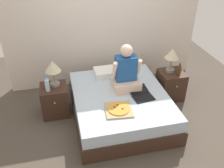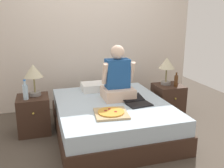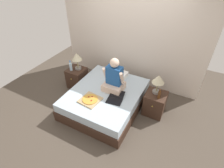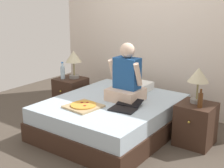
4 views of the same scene
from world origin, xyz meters
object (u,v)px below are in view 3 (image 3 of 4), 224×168
object	(u,v)px
nightstand_right	(155,103)
pizza_box	(90,100)
person_seated	(114,79)
beer_bottle	(159,94)
lamp_on_right_nightstand	(158,80)
bed	(106,99)
water_bottle	(71,67)
laptop	(115,99)
lamp_on_left_nightstand	(77,58)
nightstand_left	(77,78)

from	to	relation	value
nightstand_right	pizza_box	distance (m)	1.44
nightstand_right	pizza_box	bearing A→B (deg)	-147.97
person_seated	pizza_box	bearing A→B (deg)	-114.89
nightstand_right	beer_bottle	bearing A→B (deg)	-54.99
beer_bottle	lamp_on_right_nightstand	bearing A→B (deg)	123.69
bed	beer_bottle	xyz separation A→B (m)	(1.14, 0.23, 0.41)
water_bottle	person_seated	world-z (taller)	person_seated
beer_bottle	laptop	distance (m)	0.92
laptop	beer_bottle	bearing A→B (deg)	24.69
lamp_on_left_nightstand	nightstand_right	bearing A→B (deg)	-1.37
water_bottle	lamp_on_right_nightstand	bearing A→B (deg)	3.66
lamp_on_right_nightstand	lamp_on_left_nightstand	bearing A→B (deg)	180.00
nightstand_left	water_bottle	size ratio (longest dim) A/B	1.95
nightstand_left	water_bottle	xyz separation A→B (m)	(-0.08, -0.09, 0.38)
bed	lamp_on_right_nightstand	size ratio (longest dim) A/B	4.10
lamp_on_right_nightstand	person_seated	xyz separation A→B (m)	(-0.91, -0.23, -0.12)
person_seated	pizza_box	size ratio (longest dim) A/B	1.78
beer_bottle	laptop	bearing A→B (deg)	-155.31
laptop	nightstand_right	bearing A→B (deg)	32.42
nightstand_left	person_seated	world-z (taller)	person_seated
lamp_on_left_nightstand	water_bottle	size ratio (longest dim) A/B	1.63
water_bottle	nightstand_right	world-z (taller)	water_bottle
water_bottle	person_seated	size ratio (longest dim) A/B	0.35
lamp_on_right_nightstand	bed	bearing A→B (deg)	-159.79
bed	water_bottle	world-z (taller)	water_bottle
bed	lamp_on_left_nightstand	xyz separation A→B (m)	(-1.03, 0.38, 0.64)
nightstand_left	person_seated	bearing A→B (deg)	-8.29
person_seated	pizza_box	xyz separation A→B (m)	(-0.27, -0.58, -0.27)
nightstand_left	laptop	bearing A→B (deg)	-19.04
bed	beer_bottle	size ratio (longest dim) A/B	8.03
lamp_on_right_nightstand	pizza_box	size ratio (longest dim) A/B	1.02
nightstand_right	laptop	size ratio (longest dim) A/B	1.19
nightstand_right	bed	bearing A→B (deg)	-162.73
person_seated	laptop	world-z (taller)	person_seated
lamp_on_right_nightstand	person_seated	size ratio (longest dim) A/B	0.58
water_bottle	beer_bottle	size ratio (longest dim) A/B	1.20
lamp_on_right_nightstand	laptop	size ratio (longest dim) A/B	1.00
water_bottle	pizza_box	xyz separation A→B (m)	(1.01, -0.67, -0.17)
lamp_on_left_nightstand	laptop	xyz separation A→B (m)	(1.35, -0.53, -0.38)
nightstand_right	laptop	world-z (taller)	nightstand_right
water_bottle	pizza_box	distance (m)	1.22
nightstand_left	person_seated	distance (m)	1.30
lamp_on_left_nightstand	person_seated	size ratio (longest dim) A/B	0.58
laptop	water_bottle	bearing A→B (deg)	165.16
laptop	pizza_box	bearing A→B (deg)	-148.63
person_seated	beer_bottle	bearing A→B (deg)	4.26
beer_bottle	person_seated	world-z (taller)	person_seated
bed	laptop	bearing A→B (deg)	-24.71
nightstand_left	lamp_on_left_nightstand	world-z (taller)	lamp_on_left_nightstand
water_bottle	pizza_box	size ratio (longest dim) A/B	0.63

